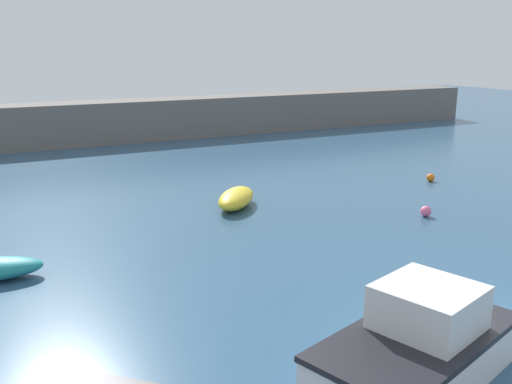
# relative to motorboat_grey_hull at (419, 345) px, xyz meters

# --- Properties ---
(ground_plane) EXTENTS (120.00, 120.00, 0.20)m
(ground_plane) POSITION_rel_motorboat_grey_hull_xyz_m (2.69, 1.28, -0.78)
(ground_plane) COLOR #2D5170
(harbor_breakwater) EXTENTS (56.54, 2.84, 2.67)m
(harbor_breakwater) POSITION_rel_motorboat_grey_hull_xyz_m (2.69, 30.27, 0.65)
(harbor_breakwater) COLOR #66605B
(harbor_breakwater) RESTS_ON ground_plane
(motorboat_grey_hull) EXTENTS (4.95, 3.45, 1.81)m
(motorboat_grey_hull) POSITION_rel_motorboat_grey_hull_xyz_m (0.00, 0.00, 0.00)
(motorboat_grey_hull) COLOR white
(motorboat_grey_hull) RESTS_ON ground_plane
(rowboat_blue_near) EXTENTS (2.74, 2.90, 0.73)m
(rowboat_blue_near) POSITION_rel_motorboat_grey_hull_xyz_m (2.00, 12.35, -0.32)
(rowboat_blue_near) COLOR yellow
(rowboat_blue_near) RESTS_ON ground_plane
(mooring_buoy_orange) EXTENTS (0.37, 0.37, 0.37)m
(mooring_buoy_orange) POSITION_rel_motorboat_grey_hull_xyz_m (11.98, 12.11, -0.50)
(mooring_buoy_orange) COLOR orange
(mooring_buoy_orange) RESTS_ON ground_plane
(mooring_buoy_pink) EXTENTS (0.41, 0.41, 0.41)m
(mooring_buoy_pink) POSITION_rel_motorboat_grey_hull_xyz_m (7.74, 7.94, -0.48)
(mooring_buoy_pink) COLOR #EA668C
(mooring_buoy_pink) RESTS_ON ground_plane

